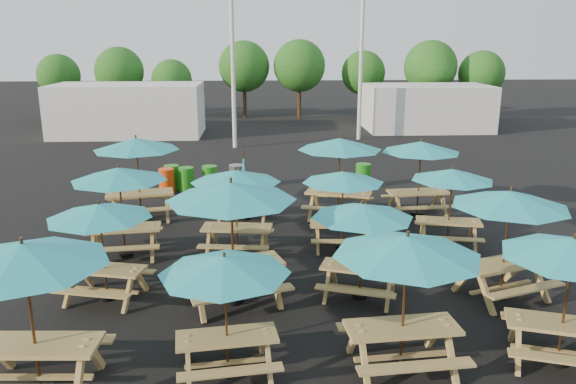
{
  "coord_description": "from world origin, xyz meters",
  "views": [
    {
      "loc": [
        -0.75,
        -13.42,
        5.19
      ],
      "look_at": [
        0.0,
        1.5,
        1.1
      ],
      "focal_mm": 35.0,
      "sensor_mm": 36.0,
      "label": 1
    }
  ],
  "objects_px": {
    "picnic_unit_12": "(573,254)",
    "waste_bin_0": "(172,177)",
    "picnic_unit_8": "(407,253)",
    "waste_bin_5": "(363,176)",
    "picnic_unit_11": "(340,148)",
    "picnic_unit_15": "(421,150)",
    "picnic_unit_6": "(236,180)",
    "picnic_unit_10": "(343,181)",
    "picnic_unit_14": "(452,178)",
    "waste_bin_3": "(210,178)",
    "picnic_unit_2": "(119,178)",
    "picnic_unit_9": "(362,215)",
    "waste_bin_4": "(237,177)",
    "picnic_unit_4": "(225,271)",
    "picnic_unit_7": "(244,191)",
    "picnic_unit_3": "(136,148)",
    "waste_bin_2": "(187,180)",
    "picnic_unit_0": "(24,262)",
    "picnic_unit_13": "(510,204)",
    "waste_bin_1": "(167,181)",
    "picnic_unit_1": "(100,215)",
    "picnic_unit_5": "(231,197)"
  },
  "relations": [
    {
      "from": "picnic_unit_8",
      "to": "picnic_unit_13",
      "type": "relative_size",
      "value": 0.85
    },
    {
      "from": "picnic_unit_3",
      "to": "picnic_unit_14",
      "type": "distance_m",
      "value": 8.79
    },
    {
      "from": "picnic_unit_4",
      "to": "picnic_unit_8",
      "type": "relative_size",
      "value": 0.91
    },
    {
      "from": "picnic_unit_3",
      "to": "waste_bin_2",
      "type": "xyz_separation_m",
      "value": [
        0.97,
        3.08,
        -1.73
      ]
    },
    {
      "from": "waste_bin_2",
      "to": "picnic_unit_12",
      "type": "bearing_deg",
      "value": -56.35
    },
    {
      "from": "picnic_unit_8",
      "to": "picnic_unit_11",
      "type": "height_order",
      "value": "picnic_unit_11"
    },
    {
      "from": "picnic_unit_6",
      "to": "picnic_unit_10",
      "type": "bearing_deg",
      "value": 13.54
    },
    {
      "from": "picnic_unit_1",
      "to": "waste_bin_4",
      "type": "distance_m",
      "value": 9.17
    },
    {
      "from": "picnic_unit_9",
      "to": "picnic_unit_13",
      "type": "distance_m",
      "value": 2.94
    },
    {
      "from": "picnic_unit_2",
      "to": "picnic_unit_10",
      "type": "xyz_separation_m",
      "value": [
        5.41,
        0.28,
        -0.2
      ]
    },
    {
      "from": "waste_bin_0",
      "to": "waste_bin_5",
      "type": "relative_size",
      "value": 1.0
    },
    {
      "from": "picnic_unit_10",
      "to": "picnic_unit_12",
      "type": "height_order",
      "value": "picnic_unit_12"
    },
    {
      "from": "picnic_unit_5",
      "to": "picnic_unit_9",
      "type": "bearing_deg",
      "value": -16.07
    },
    {
      "from": "picnic_unit_4",
      "to": "waste_bin_3",
      "type": "relative_size",
      "value": 2.69
    },
    {
      "from": "picnic_unit_6",
      "to": "picnic_unit_15",
      "type": "distance_m",
      "value": 6.08
    },
    {
      "from": "picnic_unit_8",
      "to": "picnic_unit_11",
      "type": "distance_m",
      "value": 7.95
    },
    {
      "from": "picnic_unit_12",
      "to": "waste_bin_5",
      "type": "bearing_deg",
      "value": 114.3
    },
    {
      "from": "picnic_unit_2",
      "to": "picnic_unit_14",
      "type": "bearing_deg",
      "value": -4.08
    },
    {
      "from": "picnic_unit_6",
      "to": "waste_bin_0",
      "type": "distance_m",
      "value": 7.09
    },
    {
      "from": "picnic_unit_13",
      "to": "waste_bin_1",
      "type": "xyz_separation_m",
      "value": [
        -8.2,
        8.59,
        -1.59
      ]
    },
    {
      "from": "waste_bin_0",
      "to": "waste_bin_4",
      "type": "relative_size",
      "value": 1.0
    },
    {
      "from": "picnic_unit_4",
      "to": "picnic_unit_10",
      "type": "distance_m",
      "value": 6.06
    },
    {
      "from": "picnic_unit_10",
      "to": "picnic_unit_15",
      "type": "height_order",
      "value": "picnic_unit_15"
    },
    {
      "from": "picnic_unit_7",
      "to": "waste_bin_4",
      "type": "distance_m",
      "value": 3.64
    },
    {
      "from": "picnic_unit_15",
      "to": "waste_bin_5",
      "type": "relative_size",
      "value": 2.93
    },
    {
      "from": "picnic_unit_6",
      "to": "waste_bin_3",
      "type": "xyz_separation_m",
      "value": [
        -1.19,
        6.28,
        -1.48
      ]
    },
    {
      "from": "picnic_unit_2",
      "to": "picnic_unit_9",
      "type": "relative_size",
      "value": 0.96
    },
    {
      "from": "waste_bin_2",
      "to": "picnic_unit_9",
      "type": "bearing_deg",
      "value": -61.82
    },
    {
      "from": "waste_bin_3",
      "to": "picnic_unit_2",
      "type": "bearing_deg",
      "value": -104.07
    },
    {
      "from": "picnic_unit_12",
      "to": "waste_bin_0",
      "type": "bearing_deg",
      "value": 143.14
    },
    {
      "from": "picnic_unit_13",
      "to": "picnic_unit_0",
      "type": "bearing_deg",
      "value": 179.12
    },
    {
      "from": "picnic_unit_0",
      "to": "waste_bin_2",
      "type": "bearing_deg",
      "value": 88.84
    },
    {
      "from": "picnic_unit_0",
      "to": "waste_bin_5",
      "type": "relative_size",
      "value": 2.97
    },
    {
      "from": "picnic_unit_8",
      "to": "picnic_unit_10",
      "type": "distance_m",
      "value": 5.47
    },
    {
      "from": "picnic_unit_11",
      "to": "waste_bin_4",
      "type": "xyz_separation_m",
      "value": [
        -3.16,
        3.61,
        -1.71
      ]
    },
    {
      "from": "picnic_unit_14",
      "to": "waste_bin_0",
      "type": "relative_size",
      "value": 2.85
    },
    {
      "from": "picnic_unit_2",
      "to": "picnic_unit_4",
      "type": "height_order",
      "value": "picnic_unit_2"
    },
    {
      "from": "picnic_unit_3",
      "to": "waste_bin_4",
      "type": "xyz_separation_m",
      "value": [
        2.71,
        3.41,
        -1.73
      ]
    },
    {
      "from": "picnic_unit_2",
      "to": "picnic_unit_0",
      "type": "bearing_deg",
      "value": -96.64
    },
    {
      "from": "picnic_unit_2",
      "to": "picnic_unit_3",
      "type": "relative_size",
      "value": 0.86
    },
    {
      "from": "picnic_unit_8",
      "to": "waste_bin_4",
      "type": "relative_size",
      "value": 2.94
    },
    {
      "from": "waste_bin_0",
      "to": "picnic_unit_8",
      "type": "bearing_deg",
      "value": -65.11
    },
    {
      "from": "picnic_unit_1",
      "to": "waste_bin_2",
      "type": "relative_size",
      "value": 2.91
    },
    {
      "from": "waste_bin_0",
      "to": "waste_bin_3",
      "type": "relative_size",
      "value": 1.0
    },
    {
      "from": "picnic_unit_6",
      "to": "waste_bin_0",
      "type": "xyz_separation_m",
      "value": [
        -2.55,
        6.44,
        -1.48
      ]
    },
    {
      "from": "waste_bin_0",
      "to": "waste_bin_1",
      "type": "height_order",
      "value": "same"
    },
    {
      "from": "picnic_unit_9",
      "to": "picnic_unit_11",
      "type": "height_order",
      "value": "picnic_unit_11"
    },
    {
      "from": "picnic_unit_8",
      "to": "picnic_unit_13",
      "type": "height_order",
      "value": "picnic_unit_13"
    },
    {
      "from": "waste_bin_0",
      "to": "waste_bin_5",
      "type": "distance_m",
      "value": 6.84
    },
    {
      "from": "picnic_unit_7",
      "to": "picnic_unit_8",
      "type": "xyz_separation_m",
      "value": [
        2.72,
        -7.97,
        1.14
      ]
    }
  ]
}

